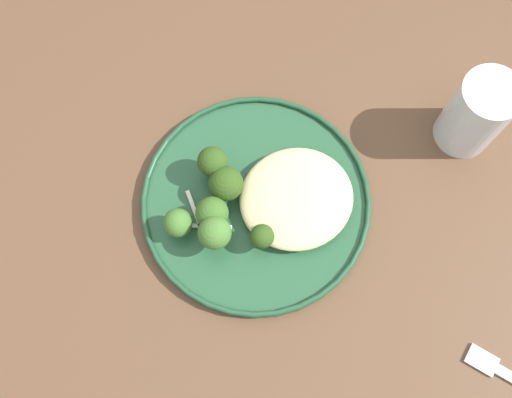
{
  "coord_description": "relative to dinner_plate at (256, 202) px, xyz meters",
  "views": [
    {
      "loc": [
        -0.07,
        -0.17,
        1.46
      ],
      "look_at": [
        0.01,
        0.04,
        0.76
      ],
      "focal_mm": 41.4,
      "sensor_mm": 36.0,
      "label": 1
    }
  ],
  "objects": [
    {
      "name": "broccoli_floret_left_leaning",
      "position": [
        -0.1,
        0.0,
        0.03
      ],
      "size": [
        0.04,
        0.04,
        0.05
      ],
      "color": "#7A994C",
      "rests_on": "dinner_plate"
    },
    {
      "name": "broccoli_floret_near_rim",
      "position": [
        -0.06,
        -0.03,
        0.04
      ],
      "size": [
        0.04,
        0.04,
        0.06
      ],
      "color": "#7A994C",
      "rests_on": "dinner_plate"
    },
    {
      "name": "dinner_plate",
      "position": [
        0.0,
        0.0,
        0.0
      ],
      "size": [
        0.29,
        0.29,
        0.02
      ],
      "color": "#235133",
      "rests_on": "wooden_dining_table"
    },
    {
      "name": "onion_sliver_short_strip",
      "position": [
        -0.08,
        0.02,
        0.01
      ],
      "size": [
        0.01,
        0.05,
        0.0
      ],
      "primitive_type": "cube",
      "rotation": [
        0.0,
        0.0,
        1.57
      ],
      "color": "silver",
      "rests_on": "dinner_plate"
    },
    {
      "name": "broccoli_floret_tall_stalk",
      "position": [
        -0.03,
        0.02,
        0.04
      ],
      "size": [
        0.04,
        0.04,
        0.06
      ],
      "color": "#89A356",
      "rests_on": "dinner_plate"
    },
    {
      "name": "wooden_dining_table",
      "position": [
        -0.01,
        -0.04,
        -0.09
      ],
      "size": [
        1.4,
        1.0,
        0.74
      ],
      "color": "brown",
      "rests_on": "ground"
    },
    {
      "name": "ground",
      "position": [
        -0.01,
        -0.04,
        -0.75
      ],
      "size": [
        6.0,
        6.0,
        0.0
      ],
      "primitive_type": "plane",
      "color": "#665B51"
    },
    {
      "name": "seared_scallop_rear_pale",
      "position": [
        0.02,
        -0.02,
        0.01
      ],
      "size": [
        0.03,
        0.03,
        0.01
      ],
      "color": "beige",
      "rests_on": "dinner_plate"
    },
    {
      "name": "onion_sliver_pale_crescent",
      "position": [
        -0.02,
        0.04,
        0.01
      ],
      "size": [
        0.01,
        0.05,
        0.0
      ],
      "primitive_type": "cube",
      "rotation": [
        0.0,
        0.0,
        4.66
      ],
      "color": "silver",
      "rests_on": "dinner_plate"
    },
    {
      "name": "onion_sliver_long_sliver",
      "position": [
        -0.07,
        -0.01,
        0.01
      ],
      "size": [
        0.05,
        0.03,
        0.0
      ],
      "primitive_type": "cube",
      "rotation": [
        0.0,
        0.0,
        5.86
      ],
      "color": "silver",
      "rests_on": "dinner_plate"
    },
    {
      "name": "seared_scallop_right_edge",
      "position": [
        0.03,
        -0.0,
        0.01
      ],
      "size": [
        0.04,
        0.04,
        0.02
      ],
      "color": "#DBB77A",
      "rests_on": "dinner_plate"
    },
    {
      "name": "water_glass",
      "position": [
        0.29,
        -0.01,
        0.04
      ],
      "size": [
        0.07,
        0.07,
        0.12
      ],
      "color": "silver",
      "rests_on": "wooden_dining_table"
    },
    {
      "name": "broccoli_floret_split_head",
      "position": [
        -0.04,
        0.06,
        0.04
      ],
      "size": [
        0.04,
        0.04,
        0.06
      ],
      "color": "#7A994C",
      "rests_on": "dinner_plate"
    },
    {
      "name": "noodle_bed",
      "position": [
        0.05,
        -0.02,
        0.02
      ],
      "size": [
        0.14,
        0.13,
        0.03
      ],
      "color": "beige",
      "rests_on": "dinner_plate"
    },
    {
      "name": "seared_scallop_on_noodles",
      "position": [
        0.08,
        0.0,
        0.01
      ],
      "size": [
        0.03,
        0.03,
        0.01
      ],
      "color": "beige",
      "rests_on": "dinner_plate"
    },
    {
      "name": "broccoli_floret_center_pile",
      "position": [
        -0.06,
        -0.0,
        0.03
      ],
      "size": [
        0.04,
        0.04,
        0.05
      ],
      "color": "#89A356",
      "rests_on": "dinner_plate"
    },
    {
      "name": "seared_scallop_large_seared",
      "position": [
        0.05,
        -0.01,
        0.01
      ],
      "size": [
        0.03,
        0.03,
        0.01
      ],
      "color": "#DBB77A",
      "rests_on": "dinner_plate"
    },
    {
      "name": "broccoli_floret_beside_noodles",
      "position": [
        -0.01,
        -0.05,
        0.03
      ],
      "size": [
        0.03,
        0.03,
        0.04
      ],
      "color": "#89A356",
      "rests_on": "dinner_plate"
    }
  ]
}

